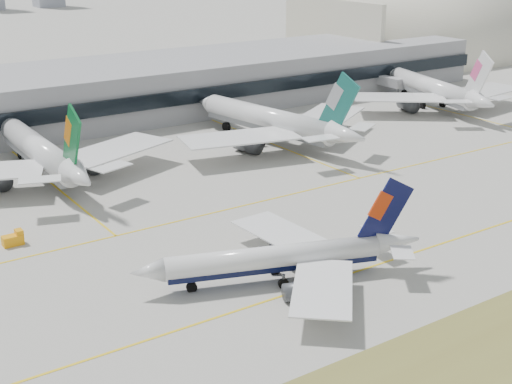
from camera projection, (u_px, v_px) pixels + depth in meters
ground at (336, 261)px, 117.89m from camera, size 3000.00×3000.00×0.00m
taxiing_airliner at (284, 258)px, 109.98m from camera, size 45.11×38.26×15.66m
widebody_eva at (42, 154)px, 156.10m from camera, size 59.48×57.98×21.20m
widebody_cathay at (274, 122)px, 182.25m from camera, size 60.61×59.95×21.88m
widebody_china_air at (436, 90)px, 220.41m from camera, size 57.88×57.80×21.33m
terminal at (80, 95)px, 205.01m from camera, size 280.00×43.10×15.00m
hangar at (411, 62)px, 304.43m from camera, size 91.00×60.00×60.00m
gse_b at (14, 239)px, 123.61m from camera, size 3.55×2.00×2.60m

